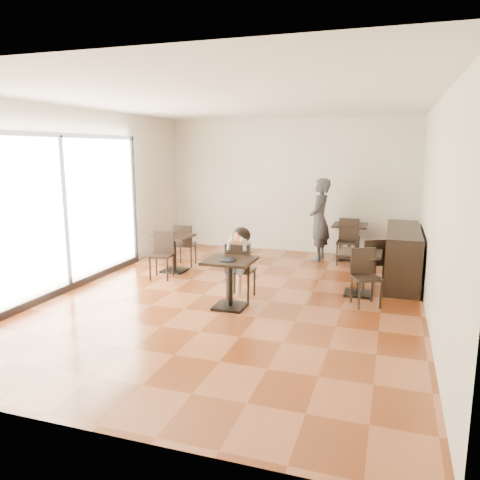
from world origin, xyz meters
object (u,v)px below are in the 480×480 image
at_px(cafe_table_left, 174,254).
at_px(chair_left_b, 161,256).
at_px(child_chair, 241,270).
at_px(chair_mid_a, 370,263).
at_px(cafe_table_back, 349,242).
at_px(cafe_table_mid, 359,273).
at_px(chair_back_b, 347,243).
at_px(child, 241,263).
at_px(child_table, 230,284).
at_px(chair_left_a, 185,245).
at_px(chair_back_a, 350,238).
at_px(adult_patron, 320,220).
at_px(chair_mid_b, 367,278).

xyz_separation_m(cafe_table_left, chair_left_b, (0.00, -0.55, 0.08)).
height_order(child_chair, chair_mid_a, child_chair).
bearing_deg(cafe_table_back, cafe_table_mid, -81.33).
height_order(chair_left_b, chair_back_b, chair_back_b).
height_order(child, cafe_table_back, child).
bearing_deg(cafe_table_back, chair_left_b, -139.68).
distance_m(chair_mid_a, chair_left_b, 3.91).
height_order(child_table, chair_mid_a, chair_mid_a).
distance_m(cafe_table_mid, chair_back_b, 2.17).
xyz_separation_m(child_chair, chair_left_a, (-1.83, 1.75, -0.02)).
distance_m(child_table, chair_back_a, 4.26).
bearing_deg(child_table, adult_patron, 77.58).
bearing_deg(chair_back_b, cafe_table_mid, -77.30).
relative_size(child, chair_mid_b, 1.32).
bearing_deg(chair_mid_b, chair_back_b, 76.81).
xyz_separation_m(child_chair, cafe_table_mid, (1.87, 0.78, -0.10)).
height_order(child_chair, cafe_table_back, child_chair).
height_order(child_table, chair_back_b, chair_back_b).
bearing_deg(chair_back_a, child_table, 71.74).
distance_m(child_table, adult_patron, 3.83).
bearing_deg(chair_mid_b, chair_left_a, 133.45).
distance_m(adult_patron, chair_back_b, 0.82).
distance_m(adult_patron, cafe_table_back, 0.88).
bearing_deg(chair_back_b, chair_mid_b, -76.32).
relative_size(child_chair, cafe_table_left, 1.26).
relative_size(child, cafe_table_left, 1.59).
height_order(cafe_table_back, chair_left_a, chair_left_a).
distance_m(cafe_table_mid, chair_left_a, 3.83).
relative_size(chair_mid_a, chair_left_a, 1.01).
height_order(cafe_table_mid, chair_mid_a, chair_mid_a).
height_order(chair_left_a, chair_back_b, chair_back_b).
distance_m(child, cafe_table_left, 2.20).
height_order(child_table, cafe_table_back, cafe_table_back).
relative_size(adult_patron, chair_left_b, 2.04).
relative_size(cafe_table_left, chair_mid_b, 0.83).
relative_size(child_chair, adult_patron, 0.52).
bearing_deg(adult_patron, child_chair, -12.61).
bearing_deg(child, chair_back_a, 66.95).
bearing_deg(chair_mid_a, chair_left_a, -31.25).
distance_m(chair_left_a, chair_left_b, 1.10).
distance_m(chair_mid_b, chair_left_b, 3.88).
xyz_separation_m(child_table, chair_left_a, (-1.83, 2.30, 0.06)).
bearing_deg(chair_back_b, chair_left_b, -143.69).
relative_size(adult_patron, chair_mid_b, 2.03).
xyz_separation_m(cafe_table_mid, chair_mid_a, (0.15, 0.55, 0.08)).
bearing_deg(cafe_table_left, chair_mid_a, 1.89).
xyz_separation_m(chair_left_a, chair_left_b, (0.00, -1.10, 0.00)).
bearing_deg(child_chair, child_table, 90.00).
bearing_deg(cafe_table_left, child, -33.28).
relative_size(cafe_table_mid, chair_left_a, 0.84).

